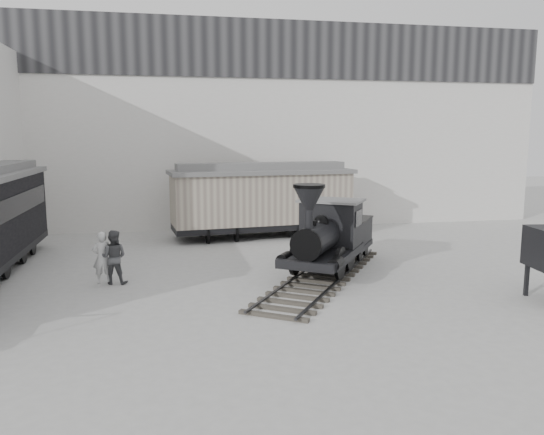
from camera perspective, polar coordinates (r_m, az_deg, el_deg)
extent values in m
plane|color=#9E9E9B|center=(15.75, 3.90, -9.63)|extent=(90.00, 90.00, 0.00)
cube|color=silver|center=(29.71, -3.38, 9.74)|extent=(34.00, 2.40, 11.00)
cube|color=#232326|center=(28.83, -3.12, 17.76)|extent=(34.00, 0.12, 3.00)
cube|color=#3B372F|center=(18.89, 5.36, -6.27)|extent=(6.93, 9.08, 0.17)
cube|color=#2D2D30|center=(19.10, 3.22, -5.92)|extent=(5.27, 8.00, 0.06)
cube|color=#2D2D30|center=(18.68, 7.55, -6.31)|extent=(5.27, 8.00, 0.06)
cylinder|color=black|center=(18.51, 2.52, -4.48)|extent=(0.73, 1.02, 1.14)
cylinder|color=black|center=(18.04, 7.35, -4.89)|extent=(0.73, 1.02, 1.14)
cylinder|color=black|center=(19.74, 3.86, -3.65)|extent=(0.73, 1.02, 1.14)
cylinder|color=black|center=(19.30, 8.40, -4.01)|extent=(0.73, 1.02, 1.14)
cube|color=black|center=(18.85, 5.53, -3.88)|extent=(3.76, 4.24, 0.29)
cylinder|color=black|center=(18.04, 4.89, -2.30)|extent=(2.16, 2.55, 1.03)
cylinder|color=black|center=(17.03, 3.98, -0.19)|extent=(0.37, 0.37, 0.62)
cone|color=black|center=(16.94, 4.00, 2.05)|extent=(1.37, 1.37, 0.72)
sphere|color=black|center=(18.34, 5.30, -0.55)|extent=(0.54, 0.54, 0.54)
cube|color=black|center=(19.55, 6.37, -0.62)|extent=(2.45, 2.27, 1.60)
cube|color=slate|center=(19.43, 6.41, 1.83)|extent=(2.73, 2.55, 0.08)
cube|color=black|center=(21.41, 7.73, -1.39)|extent=(2.69, 2.75, 0.93)
cylinder|color=black|center=(25.93, -5.85, -1.48)|extent=(2.01, 0.99, 0.78)
cylinder|color=black|center=(27.14, 3.43, -1.00)|extent=(2.01, 0.99, 0.78)
cube|color=black|center=(26.42, -1.11, -0.82)|extent=(8.95, 3.39, 0.29)
cube|color=gray|center=(26.23, -1.11, 2.10)|extent=(8.96, 3.49, 2.43)
cube|color=slate|center=(26.11, -1.12, 4.96)|extent=(9.28, 3.81, 0.19)
cube|color=slate|center=(26.09, -1.12, 5.55)|extent=(8.42, 2.09, 0.35)
cube|color=black|center=(20.03, -26.55, 0.77)|extent=(0.19, 11.05, 0.74)
imported|color=silver|center=(18.87, -17.80, -4.13)|extent=(0.70, 0.50, 1.79)
imported|color=#46474A|center=(18.72, -16.67, -4.10)|extent=(1.02, 0.87, 1.84)
cube|color=black|center=(18.51, 25.70, -6.04)|extent=(0.12, 0.12, 1.03)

